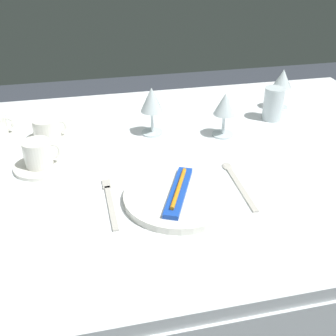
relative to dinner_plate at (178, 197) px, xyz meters
name	(u,v)px	position (x,y,z in m)	size (l,w,h in m)	color
ground_plane	(159,324)	(-0.01, 0.21, -0.75)	(6.00, 6.00, 0.00)	#383D47
dining_table	(157,182)	(-0.01, 0.21, -0.09)	(1.80, 1.11, 0.74)	white
dinner_plate	(178,197)	(0.00, 0.00, 0.00)	(0.27, 0.27, 0.02)	white
toothbrush_package	(179,191)	(0.00, 0.00, 0.02)	(0.12, 0.21, 0.02)	blue
fork_outer	(110,201)	(-0.17, 0.03, -0.01)	(0.02, 0.21, 0.00)	beige
spoon_soup	(236,179)	(0.17, 0.05, -0.01)	(0.03, 0.23, 0.01)	beige
saucer_left	(48,139)	(-0.32, 0.40, 0.00)	(0.13, 0.13, 0.01)	white
coffee_cup_left	(47,128)	(-0.32, 0.40, 0.03)	(0.10, 0.08, 0.06)	white
saucer_right	(40,166)	(-0.34, 0.23, 0.00)	(0.14, 0.14, 0.01)	white
coffee_cup_right	(38,153)	(-0.34, 0.23, 0.04)	(0.10, 0.08, 0.07)	white
wine_glass_centre	(225,107)	(0.22, 0.31, 0.09)	(0.07, 0.07, 0.14)	silver
wine_glass_left	(152,102)	(0.00, 0.38, 0.10)	(0.07, 0.07, 0.16)	silver
wine_glass_right	(282,81)	(0.50, 0.49, 0.09)	(0.07, 0.07, 0.15)	silver
drink_tumbler	(273,106)	(0.43, 0.40, 0.04)	(0.07, 0.07, 0.11)	silver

